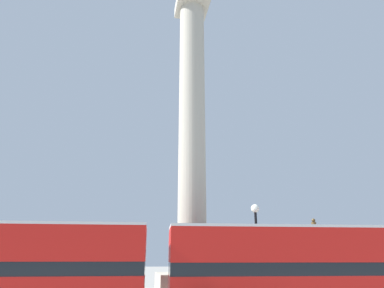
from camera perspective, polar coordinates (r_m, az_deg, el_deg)
monument_column at (r=22.64m, az=0.00°, el=-6.35°), size 5.79×5.79×23.24m
bus_a at (r=17.01m, az=-27.77°, el=-18.15°), size 11.16×3.35×4.32m
bus_b at (r=17.29m, az=15.99°, el=-19.46°), size 11.24×3.56×4.30m
equestrian_statue at (r=28.28m, az=20.50°, el=-19.78°), size 3.16×2.48×5.75m
street_lamp at (r=19.41m, az=10.84°, el=-16.54°), size 0.46×0.46×5.71m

